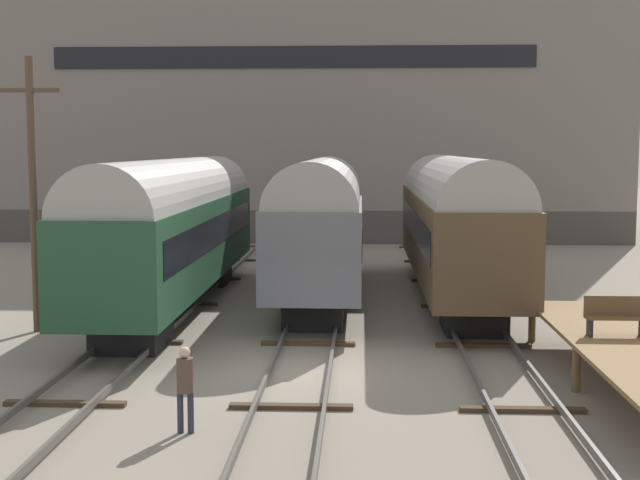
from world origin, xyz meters
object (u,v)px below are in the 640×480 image
object	(u,v)px
bench	(616,315)
train_car_brown	(455,218)
train_car_grey	(321,219)
train_car_green	(174,224)
person_worker	(185,382)
utility_pole	(33,190)

from	to	relation	value
bench	train_car_brown	bearing A→B (deg)	102.23
train_car_grey	bench	size ratio (longest dim) A/B	10.84
train_car_green	person_worker	bearing A→B (deg)	-77.36
train_car_green	train_car_brown	xyz separation A→B (m)	(9.61, 2.52, 0.02)
train_car_grey	utility_pole	size ratio (longest dim) A/B	1.88
train_car_grey	utility_pole	distance (m)	10.37
person_worker	utility_pole	size ratio (longest dim) A/B	0.21
train_car_brown	train_car_grey	world-z (taller)	train_car_brown
bench	utility_pole	bearing A→B (deg)	161.42
person_worker	utility_pole	world-z (taller)	utility_pole
bench	person_worker	world-z (taller)	bench
train_car_grey	bench	distance (m)	13.65
train_car_brown	utility_pole	distance (m)	14.46
train_car_grey	bench	bearing A→B (deg)	-57.54
utility_pole	train_car_brown	bearing A→B (deg)	25.94
train_car_brown	utility_pole	xyz separation A→B (m)	(-12.96, -6.30, 1.27)
train_car_brown	person_worker	world-z (taller)	train_car_brown
train_car_green	bench	bearing A→B (deg)	-36.58
bench	utility_pole	distance (m)	16.50
train_car_green	person_worker	distance (m)	13.43
train_car_brown	bench	distance (m)	11.83
train_car_brown	utility_pole	world-z (taller)	utility_pole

